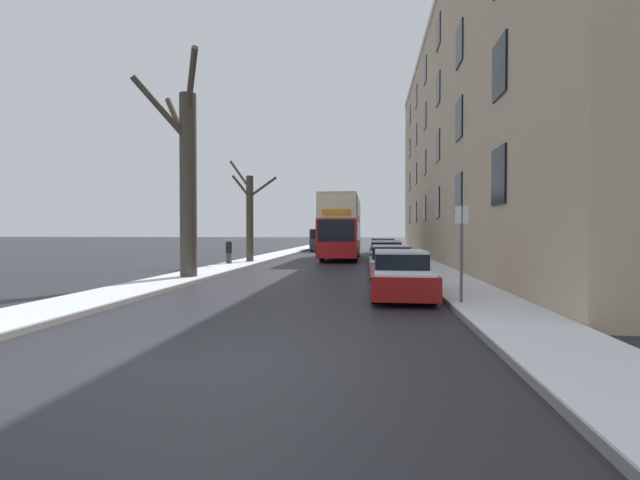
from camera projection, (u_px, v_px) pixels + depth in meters
ground_plane at (213, 367)px, 6.11m from camera, size 320.00×320.00×0.00m
sidewalk_left at (315, 246)px, 59.35m from camera, size 2.07×130.00×0.16m
sidewalk_right at (392, 246)px, 58.14m from camera, size 2.07×130.00×0.16m
terrace_facade_right at (501, 133)px, 27.94m from camera, size 9.10×41.51×16.82m
bare_tree_left_0 at (187, 177)px, 16.99m from camera, size 2.80×3.35×8.52m
bare_tree_left_1 at (250, 215)px, 25.92m from camera, size 3.16×1.13×6.43m
double_decker_bus at (342, 224)px, 30.94m from camera, size 2.53×10.30×4.41m
parked_car_0 at (400, 275)px, 12.72m from camera, size 1.73×4.33×1.38m
parked_car_1 at (391, 262)px, 18.52m from camera, size 1.83×4.56×1.35m
parked_car_2 at (386, 255)px, 23.88m from camera, size 1.88×4.23×1.47m
parked_car_3 at (383, 250)px, 30.05m from camera, size 1.81×4.17×1.49m
oncoming_van at (322, 239)px, 44.38m from camera, size 2.01×4.96×2.24m
pedestrian_left_sidewalk at (229, 251)px, 24.22m from camera, size 0.34×0.34×1.58m
street_sign_post at (462, 249)px, 10.74m from camera, size 0.32×0.07×2.61m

